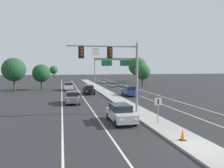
# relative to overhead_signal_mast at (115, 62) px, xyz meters

# --- Properties ---
(ground_plane) EXTENTS (260.00, 260.00, 0.00)m
(ground_plane) POSITION_rel_overhead_signal_mast_xyz_m (2.63, -11.23, -5.33)
(ground_plane) COLOR #28282B
(median_island) EXTENTS (2.40, 110.00, 0.15)m
(median_island) POSITION_rel_overhead_signal_mast_xyz_m (2.63, 6.77, -5.26)
(median_island) COLOR #9E9B93
(median_island) RESTS_ON ground
(lane_stripe_oncoming_center) EXTENTS (0.14, 100.00, 0.01)m
(lane_stripe_oncoming_center) POSITION_rel_overhead_signal_mast_xyz_m (-2.07, 13.77, -5.33)
(lane_stripe_oncoming_center) COLOR silver
(lane_stripe_oncoming_center) RESTS_ON ground
(lane_stripe_receding_center) EXTENTS (0.14, 100.00, 0.01)m
(lane_stripe_receding_center) POSITION_rel_overhead_signal_mast_xyz_m (7.33, 13.77, -5.33)
(lane_stripe_receding_center) COLOR silver
(lane_stripe_receding_center) RESTS_ON ground
(edge_stripe_left) EXTENTS (0.14, 100.00, 0.01)m
(edge_stripe_left) POSITION_rel_overhead_signal_mast_xyz_m (-5.37, 13.77, -5.33)
(edge_stripe_left) COLOR silver
(edge_stripe_left) RESTS_ON ground
(edge_stripe_right) EXTENTS (0.14, 100.00, 0.01)m
(edge_stripe_right) POSITION_rel_overhead_signal_mast_xyz_m (10.63, 13.77, -5.33)
(edge_stripe_right) COLOR silver
(edge_stripe_right) RESTS_ON ground
(overhead_signal_mast) EXTENTS (7.33, 0.44, 7.20)m
(overhead_signal_mast) POSITION_rel_overhead_signal_mast_xyz_m (0.00, 0.00, 0.00)
(overhead_signal_mast) COLOR gray
(overhead_signal_mast) RESTS_ON median_island
(median_sign_post) EXTENTS (0.60, 0.10, 2.20)m
(median_sign_post) POSITION_rel_overhead_signal_mast_xyz_m (2.45, -5.36, -3.75)
(median_sign_post) COLOR gray
(median_sign_post) RESTS_ON median_island
(car_oncoming_silver) EXTENTS (1.92, 4.51, 1.58)m
(car_oncoming_silver) POSITION_rel_overhead_signal_mast_xyz_m (-0.32, -3.70, -4.51)
(car_oncoming_silver) COLOR #B7B7BC
(car_oncoming_silver) RESTS_ON ground
(car_oncoming_grey) EXTENTS (1.91, 4.51, 1.58)m
(car_oncoming_grey) POSITION_rel_overhead_signal_mast_xyz_m (-3.99, 8.02, -4.51)
(car_oncoming_grey) COLOR slate
(car_oncoming_grey) RESTS_ON ground
(car_oncoming_black) EXTENTS (1.82, 4.47, 1.58)m
(car_oncoming_black) POSITION_rel_overhead_signal_mast_xyz_m (-0.71, 18.40, -4.51)
(car_oncoming_black) COLOR black
(car_oncoming_black) RESTS_ON ground
(car_oncoming_white) EXTENTS (1.87, 4.49, 1.58)m
(car_oncoming_white) POSITION_rel_overhead_signal_mast_xyz_m (-4.04, 25.99, -4.51)
(car_oncoming_white) COLOR silver
(car_oncoming_white) RESTS_ON ground
(car_receding_blue) EXTENTS (1.85, 4.48, 1.58)m
(car_receding_blue) POSITION_rel_overhead_signal_mast_xyz_m (5.72, 14.20, -4.51)
(car_receding_blue) COLOR navy
(car_receding_blue) RESTS_ON ground
(traffic_cone_median_nose) EXTENTS (0.36, 0.36, 0.74)m
(traffic_cone_median_nose) POSITION_rel_overhead_signal_mast_xyz_m (2.24, -9.94, -4.83)
(traffic_cone_median_nose) COLOR black
(traffic_cone_median_nose) RESTS_ON median_island
(highway_sign_gantry) EXTENTS (13.28, 0.42, 7.50)m
(highway_sign_gantry) POSITION_rel_overhead_signal_mast_xyz_m (10.83, 46.95, 0.83)
(highway_sign_gantry) COLOR gray
(highway_sign_gantry) RESTS_ON ground
(tree_far_right_b) EXTENTS (3.82, 3.82, 5.53)m
(tree_far_right_b) POSITION_rel_overhead_signal_mast_xyz_m (13.74, 30.96, -1.73)
(tree_far_right_b) COLOR #4C3823
(tree_far_right_b) RESTS_ON ground
(tree_far_right_c) EXTENTS (5.23, 5.23, 7.56)m
(tree_far_right_c) POSITION_rel_overhead_signal_mast_xyz_m (16.28, 42.57, -0.39)
(tree_far_right_c) COLOR #4C3823
(tree_far_right_c) RESTS_ON ground
(tree_far_left_b) EXTENTS (4.53, 4.53, 6.55)m
(tree_far_left_b) POSITION_rel_overhead_signal_mast_xyz_m (-14.36, 25.13, -1.06)
(tree_far_left_b) COLOR #4C3823
(tree_far_left_b) RESTS_ON ground
(tree_far_left_c) EXTENTS (3.70, 3.70, 5.35)m
(tree_far_left_c) POSITION_rel_overhead_signal_mast_xyz_m (-9.50, 27.79, -1.84)
(tree_far_left_c) COLOR #4C3823
(tree_far_left_c) RESTS_ON ground
(tree_far_left_a) EXTENTS (3.52, 3.52, 5.09)m
(tree_far_left_a) POSITION_rel_overhead_signal_mast_xyz_m (-8.72, 82.58, -2.02)
(tree_far_left_a) COLOR #4C3823
(tree_far_left_a) RESTS_ON ground
(tree_far_right_a) EXTENTS (3.75, 3.75, 5.42)m
(tree_far_right_a) POSITION_rel_overhead_signal_mast_xyz_m (19.52, 52.59, -1.80)
(tree_far_right_a) COLOR #4C3823
(tree_far_right_a) RESTS_ON ground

